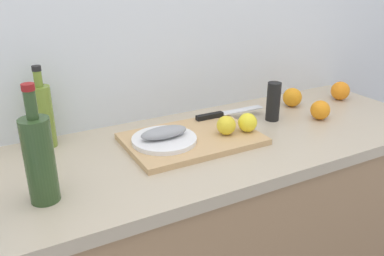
# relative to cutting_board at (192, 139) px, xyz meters

# --- Properties ---
(back_wall) EXTENTS (3.20, 0.05, 2.50)m
(back_wall) POSITION_rel_cutting_board_xyz_m (-0.08, 0.29, 0.34)
(back_wall) COLOR silver
(back_wall) RESTS_ON ground_plane
(cutting_board) EXTENTS (0.45, 0.30, 0.02)m
(cutting_board) POSITION_rel_cutting_board_xyz_m (0.00, 0.00, 0.00)
(cutting_board) COLOR tan
(cutting_board) RESTS_ON kitchen_counter
(white_plate) EXTENTS (0.21, 0.21, 0.01)m
(white_plate) POSITION_rel_cutting_board_xyz_m (-0.10, 0.00, 0.02)
(white_plate) COLOR white
(white_plate) RESTS_ON cutting_board
(fish_fillet) EXTENTS (0.16, 0.07, 0.04)m
(fish_fillet) POSITION_rel_cutting_board_xyz_m (-0.10, 0.00, 0.04)
(fish_fillet) COLOR gray
(fish_fillet) RESTS_ON white_plate
(chef_knife) EXTENTS (0.29, 0.04, 0.02)m
(chef_knife) POSITION_rel_cutting_board_xyz_m (0.19, 0.11, 0.02)
(chef_knife) COLOR silver
(chef_knife) RESTS_ON cutting_board
(lemon_0) EXTENTS (0.07, 0.07, 0.07)m
(lemon_0) POSITION_rel_cutting_board_xyz_m (0.11, -0.04, 0.04)
(lemon_0) COLOR yellow
(lemon_0) RESTS_ON cutting_board
(lemon_1) EXTENTS (0.07, 0.07, 0.07)m
(lemon_1) POSITION_rel_cutting_board_xyz_m (0.19, -0.05, 0.04)
(lemon_1) COLOR yellow
(lemon_1) RESTS_ON cutting_board
(olive_oil_bottle) EXTENTS (0.06, 0.06, 0.27)m
(olive_oil_bottle) POSITION_rel_cutting_board_xyz_m (-0.44, 0.20, 0.10)
(olive_oil_bottle) COLOR olive
(olive_oil_bottle) RESTS_ON kitchen_counter
(wine_bottle) EXTENTS (0.07, 0.07, 0.31)m
(wine_bottle) POSITION_rel_cutting_board_xyz_m (-0.50, -0.14, 0.11)
(wine_bottle) COLOR #2D4723
(wine_bottle) RESTS_ON kitchen_counter
(orange_0) EXTENTS (0.08, 0.08, 0.08)m
(orange_0) POSITION_rel_cutting_board_xyz_m (0.54, 0.12, 0.03)
(orange_0) COLOR orange
(orange_0) RESTS_ON kitchen_counter
(orange_1) EXTENTS (0.07, 0.07, 0.07)m
(orange_1) POSITION_rel_cutting_board_xyz_m (0.54, -0.05, 0.03)
(orange_1) COLOR orange
(orange_1) RESTS_ON kitchen_counter
(orange_2) EXTENTS (0.08, 0.08, 0.08)m
(orange_2) POSITION_rel_cutting_board_xyz_m (0.79, 0.08, 0.03)
(orange_2) COLOR orange
(orange_2) RESTS_ON kitchen_counter
(pepper_mill) EXTENTS (0.05, 0.05, 0.15)m
(pepper_mill) POSITION_rel_cutting_board_xyz_m (0.37, 0.03, 0.06)
(pepper_mill) COLOR black
(pepper_mill) RESTS_ON kitchen_counter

